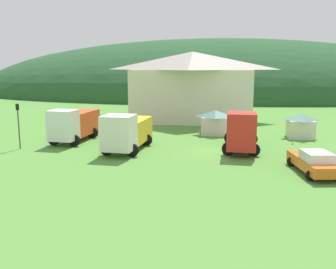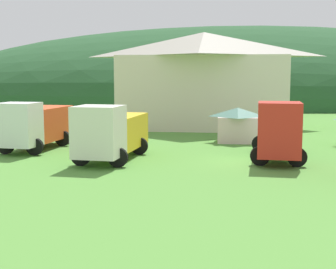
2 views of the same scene
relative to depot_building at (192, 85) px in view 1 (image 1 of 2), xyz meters
The scene contains 11 objects.
ground_plane 20.68m from the depot_building, 80.48° to the right, with size 200.00×200.00×0.00m, color #518C38.
forested_hill_backdrop 47.24m from the depot_building, 85.94° to the left, with size 127.60×60.00×28.10m, color #234C28.
depot_building is the anchor object (origin of this frame).
play_shed_cream 17.34m from the depot_building, 45.51° to the right, with size 2.72×2.69×2.50m.
play_shed_pink 12.25m from the depot_building, 74.33° to the right, with size 3.15×2.72×2.63m.
heavy_rig_white 20.08m from the depot_building, 121.98° to the right, with size 3.53×7.05×3.34m.
heavy_rig_striped 20.91m from the depot_building, 102.40° to the right, with size 3.66×7.53×3.40m.
crane_truck_red 19.49m from the depot_building, 73.53° to the right, with size 3.44×8.11×3.59m.
service_pickup_orange 27.62m from the depot_building, 68.73° to the right, with size 2.78×5.54×1.66m.
traffic_light_west 25.10m from the depot_building, 124.51° to the right, with size 0.20×0.32×4.04m.
traffic_cone_near_pickup 19.48m from the depot_building, 56.31° to the right, with size 0.36×0.36×0.56m, color orange.
Camera 1 is at (-0.25, -31.56, 7.37)m, focal length 39.90 mm.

